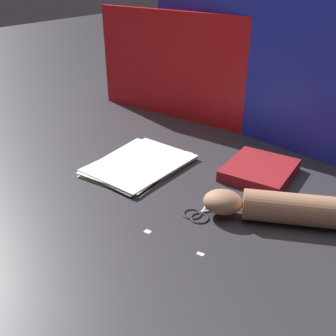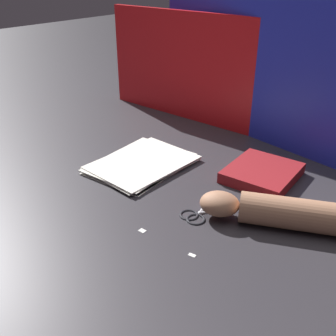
# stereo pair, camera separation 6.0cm
# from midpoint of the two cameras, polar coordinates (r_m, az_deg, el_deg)

# --- Properties ---
(ground_plane) EXTENTS (6.00, 6.00, 0.00)m
(ground_plane) POSITION_cam_midpoint_polar(r_m,az_deg,el_deg) (1.13, -1.66, -1.75)
(ground_plane) COLOR #2D2B30
(backdrop_panel_left) EXTENTS (0.73, 0.03, 0.40)m
(backdrop_panel_left) POSITION_cam_midpoint_polar(r_m,az_deg,el_deg) (1.55, 0.05, 14.48)
(backdrop_panel_left) COLOR red
(backdrop_panel_left) RESTS_ON ground_plane
(backdrop_panel_center) EXTENTS (0.85, 0.18, 0.57)m
(backdrop_panel_center) POSITION_cam_midpoint_polar(r_m,az_deg,el_deg) (1.39, 10.18, 16.05)
(backdrop_panel_center) COLOR #2833D1
(backdrop_panel_center) RESTS_ON ground_plane
(paper_stack) EXTENTS (0.25, 0.32, 0.02)m
(paper_stack) POSITION_cam_midpoint_polar(r_m,az_deg,el_deg) (1.21, -5.67, 0.57)
(paper_stack) COLOR white
(paper_stack) RESTS_ON ground_plane
(book_closed) EXTENTS (0.19, 0.21, 0.03)m
(book_closed) POSITION_cam_midpoint_polar(r_m,az_deg,el_deg) (1.17, 11.74, -0.34)
(book_closed) COLOR maroon
(book_closed) RESTS_ON ground_plane
(scissors) EXTENTS (0.12, 0.16, 0.01)m
(scissors) POSITION_cam_midpoint_polar(r_m,az_deg,el_deg) (0.99, 3.31, -6.31)
(scissors) COLOR silver
(scissors) RESTS_ON ground_plane
(hand_forearm) EXTENTS (0.33, 0.21, 0.08)m
(hand_forearm) POSITION_cam_midpoint_polar(r_m,az_deg,el_deg) (0.97, 13.51, -5.55)
(hand_forearm) COLOR #A87556
(hand_forearm) RESTS_ON ground_plane
(paper_scrap_near) EXTENTS (0.02, 0.01, 0.00)m
(paper_scrap_near) POSITION_cam_midpoint_polar(r_m,az_deg,el_deg) (0.87, 2.71, -12.38)
(paper_scrap_near) COLOR white
(paper_scrap_near) RESTS_ON ground_plane
(paper_scrap_mid) EXTENTS (0.02, 0.01, 0.00)m
(paper_scrap_mid) POSITION_cam_midpoint_polar(r_m,az_deg,el_deg) (0.93, -4.84, -9.20)
(paper_scrap_mid) COLOR white
(paper_scrap_mid) RESTS_ON ground_plane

